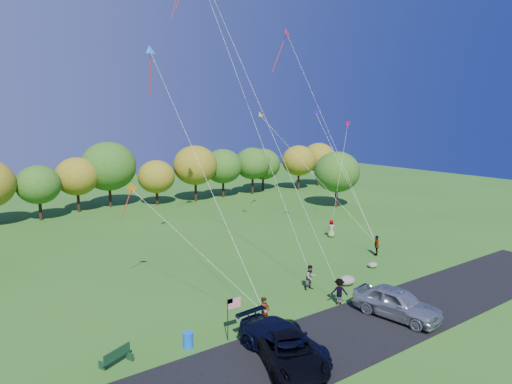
{
  "coord_description": "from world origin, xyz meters",
  "views": [
    {
      "loc": [
        -19.68,
        -20.46,
        12.17
      ],
      "look_at": [
        -0.7,
        6.0,
        6.67
      ],
      "focal_mm": 32.0,
      "sensor_mm": 36.0,
      "label": 1
    }
  ],
  "objects_px": {
    "minivan_dark": "(289,350)",
    "flyer_e": "(331,228)",
    "flyer_c": "(339,291)",
    "park_bench": "(117,356)",
    "minivan_silver": "(397,303)",
    "minivan_navy": "(283,341)",
    "flyer_b": "(311,277)",
    "flyer_a": "(265,313)",
    "trash_barrel": "(188,340)",
    "flyer_d": "(377,245)"
  },
  "relations": [
    {
      "from": "flyer_e",
      "to": "trash_barrel",
      "type": "height_order",
      "value": "flyer_e"
    },
    {
      "from": "flyer_c",
      "to": "park_bench",
      "type": "bearing_deg",
      "value": 36.24
    },
    {
      "from": "minivan_silver",
      "to": "trash_barrel",
      "type": "bearing_deg",
      "value": 151.34
    },
    {
      "from": "minivan_dark",
      "to": "flyer_b",
      "type": "bearing_deg",
      "value": 61.87
    },
    {
      "from": "minivan_dark",
      "to": "park_bench",
      "type": "relative_size",
      "value": 3.42
    },
    {
      "from": "flyer_e",
      "to": "park_bench",
      "type": "relative_size",
      "value": 1.08
    },
    {
      "from": "minivan_navy",
      "to": "flyer_b",
      "type": "height_order",
      "value": "flyer_b"
    },
    {
      "from": "minivan_navy",
      "to": "trash_barrel",
      "type": "relative_size",
      "value": 6.6
    },
    {
      "from": "minivan_silver",
      "to": "flyer_a",
      "type": "relative_size",
      "value": 2.79
    },
    {
      "from": "flyer_a",
      "to": "flyer_d",
      "type": "xyz_separation_m",
      "value": [
        16.4,
        5.56,
        -0.08
      ]
    },
    {
      "from": "minivan_dark",
      "to": "flyer_c",
      "type": "distance_m",
      "value": 8.32
    },
    {
      "from": "flyer_a",
      "to": "trash_barrel",
      "type": "relative_size",
      "value": 2.29
    },
    {
      "from": "minivan_silver",
      "to": "park_bench",
      "type": "xyz_separation_m",
      "value": [
        -15.6,
        4.58,
        -0.48
      ]
    },
    {
      "from": "flyer_b",
      "to": "park_bench",
      "type": "distance_m",
      "value": 14.62
    },
    {
      "from": "flyer_c",
      "to": "flyer_a",
      "type": "bearing_deg",
      "value": 40.75
    },
    {
      "from": "minivan_silver",
      "to": "flyer_a",
      "type": "distance_m",
      "value": 8.15
    },
    {
      "from": "minivan_dark",
      "to": "flyer_e",
      "type": "xyz_separation_m",
      "value": [
        18.85,
        15.98,
        0.05
      ]
    },
    {
      "from": "minivan_dark",
      "to": "park_bench",
      "type": "bearing_deg",
      "value": 164.53
    },
    {
      "from": "minivan_dark",
      "to": "minivan_navy",
      "type": "distance_m",
      "value": 0.91
    },
    {
      "from": "flyer_b",
      "to": "flyer_e",
      "type": "distance_m",
      "value": 14.49
    },
    {
      "from": "minivan_dark",
      "to": "minivan_silver",
      "type": "height_order",
      "value": "minivan_silver"
    },
    {
      "from": "minivan_navy",
      "to": "minivan_silver",
      "type": "distance_m",
      "value": 8.44
    },
    {
      "from": "minivan_silver",
      "to": "park_bench",
      "type": "height_order",
      "value": "minivan_silver"
    },
    {
      "from": "minivan_silver",
      "to": "park_bench",
      "type": "distance_m",
      "value": 16.27
    },
    {
      "from": "minivan_dark",
      "to": "minivan_navy",
      "type": "bearing_deg",
      "value": 88.42
    },
    {
      "from": "minivan_navy",
      "to": "minivan_silver",
      "type": "height_order",
      "value": "minivan_silver"
    },
    {
      "from": "flyer_d",
      "to": "minivan_navy",
      "type": "bearing_deg",
      "value": -17.78
    },
    {
      "from": "minivan_dark",
      "to": "flyer_e",
      "type": "bearing_deg",
      "value": 60.5
    },
    {
      "from": "minivan_silver",
      "to": "trash_barrel",
      "type": "distance_m",
      "value": 12.64
    },
    {
      "from": "flyer_a",
      "to": "flyer_d",
      "type": "relative_size",
      "value": 1.09
    },
    {
      "from": "trash_barrel",
      "to": "flyer_c",
      "type": "bearing_deg",
      "value": -3.73
    },
    {
      "from": "flyer_c",
      "to": "flyer_d",
      "type": "height_order",
      "value": "flyer_d"
    },
    {
      "from": "park_bench",
      "to": "minivan_silver",
      "type": "bearing_deg",
      "value": -41.33
    },
    {
      "from": "flyer_a",
      "to": "trash_barrel",
      "type": "xyz_separation_m",
      "value": [
        -4.55,
        0.69,
        -0.54
      ]
    },
    {
      "from": "minivan_silver",
      "to": "flyer_a",
      "type": "height_order",
      "value": "flyer_a"
    },
    {
      "from": "minivan_dark",
      "to": "flyer_c",
      "type": "bearing_deg",
      "value": 47.35
    },
    {
      "from": "trash_barrel",
      "to": "flyer_a",
      "type": "bearing_deg",
      "value": -8.63
    },
    {
      "from": "flyer_d",
      "to": "trash_barrel",
      "type": "distance_m",
      "value": 21.51
    },
    {
      "from": "minivan_dark",
      "to": "flyer_d",
      "type": "distance_m",
      "value": 20.09
    },
    {
      "from": "flyer_a",
      "to": "flyer_e",
      "type": "xyz_separation_m",
      "value": [
        17.48,
        12.18,
        -0.07
      ]
    },
    {
      "from": "park_bench",
      "to": "trash_barrel",
      "type": "distance_m",
      "value": 3.7
    },
    {
      "from": "flyer_b",
      "to": "minivan_dark",
      "type": "bearing_deg",
      "value": -131.51
    },
    {
      "from": "flyer_a",
      "to": "minivan_silver",
      "type": "bearing_deg",
      "value": -37.79
    },
    {
      "from": "minivan_navy",
      "to": "flyer_c",
      "type": "height_order",
      "value": "flyer_c"
    },
    {
      "from": "flyer_c",
      "to": "flyer_b",
      "type": "bearing_deg",
      "value": -53.69
    },
    {
      "from": "minivan_silver",
      "to": "flyer_c",
      "type": "height_order",
      "value": "minivan_silver"
    },
    {
      "from": "minivan_dark",
      "to": "minivan_silver",
      "type": "bearing_deg",
      "value": 22.44
    },
    {
      "from": "minivan_navy",
      "to": "flyer_b",
      "type": "bearing_deg",
      "value": 34.88
    },
    {
      "from": "park_bench",
      "to": "minivan_navy",
      "type": "bearing_deg",
      "value": -54.55
    },
    {
      "from": "minivan_navy",
      "to": "flyer_d",
      "type": "bearing_deg",
      "value": 21.73
    }
  ]
}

